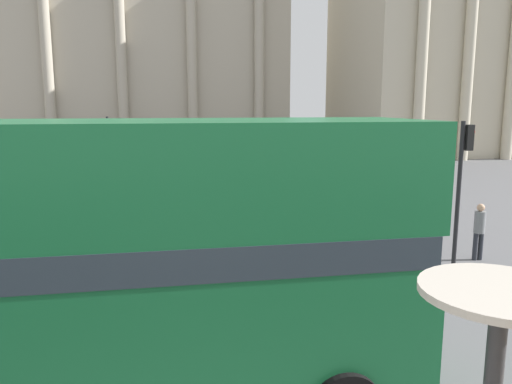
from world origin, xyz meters
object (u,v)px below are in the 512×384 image
plaza_building_left (126,53)px  pedestrian_blue (126,248)px  plaza_building_right (503,31)px  traffic_light_mid (334,157)px  pedestrian_yellow (204,174)px  traffic_light_near (462,174)px  cafe_dining_table (497,337)px  double_decker_bus (36,263)px  traffic_light_far (110,147)px  pedestrian_grey (479,228)px  pedestrian_white (275,215)px

plaza_building_left → pedestrian_blue: size_ratio=19.03×
plaza_building_right → traffic_light_mid: bearing=-134.7°
pedestrian_blue → pedestrian_yellow: pedestrian_blue is taller
plaza_building_left → traffic_light_near: plaza_building_left is taller
cafe_dining_table → plaza_building_left: bearing=95.2°
plaza_building_left → pedestrian_yellow: plaza_building_left is taller
double_decker_bus → cafe_dining_table: bearing=-55.6°
cafe_dining_table → traffic_light_near: bearing=57.6°
double_decker_bus → pedestrian_blue: size_ratio=6.71×
traffic_light_mid → traffic_light_far: traffic_light_far is taller
double_decker_bus → traffic_light_near: (9.86, 5.26, 0.27)m
plaza_building_left → traffic_light_mid: size_ratio=8.02×
plaza_building_right → pedestrian_yellow: size_ratio=19.29×
pedestrian_grey → pedestrian_white: bearing=-49.6°
pedestrian_blue → plaza_building_left: bearing=-76.4°
cafe_dining_table → pedestrian_white: cafe_dining_table is taller
traffic_light_mid → pedestrian_blue: 9.93m
traffic_light_near → plaza_building_right: bearing=53.1°
plaza_building_right → traffic_light_mid: size_ratio=8.11×
pedestrian_yellow → plaza_building_right: bearing=-31.3°
traffic_light_mid → traffic_light_far: 10.67m
plaza_building_right → pedestrian_blue: bearing=-136.2°
traffic_light_mid → traffic_light_far: bearing=149.0°
plaza_building_right → pedestrian_yellow: (-30.87, -18.80, -10.82)m
pedestrian_grey → pedestrian_yellow: 15.44m
pedestrian_grey → pedestrian_yellow: (-7.06, 13.74, -0.05)m
pedestrian_white → plaza_building_left: bearing=128.3°
double_decker_bus → pedestrian_yellow: size_ratio=6.72×
double_decker_bus → traffic_light_far: bearing=98.0°
plaza_building_left → double_decker_bus: bearing=-88.0°
plaza_building_right → pedestrian_grey: plaza_building_right is taller
traffic_light_near → pedestrian_yellow: traffic_light_near is taller
double_decker_bus → traffic_light_mid: (8.45, 11.86, 0.11)m
double_decker_bus → traffic_light_far: (-0.69, 17.35, 0.21)m
plaza_building_left → traffic_light_far: 29.24m
traffic_light_mid → pedestrian_grey: size_ratio=2.27×
pedestrian_white → pedestrian_yellow: pedestrian_white is taller
traffic_light_mid → traffic_light_far: (-9.15, 5.50, 0.09)m
traffic_light_near → traffic_light_mid: size_ratio=1.07×
plaza_building_right → double_decker_bus: bearing=-132.1°
plaza_building_left → traffic_light_far: size_ratio=7.72×
plaza_building_left → plaza_building_right: (36.39, -7.28, 2.03)m
double_decker_bus → cafe_dining_table: double_decker_bus is taller
plaza_building_right → traffic_light_mid: plaza_building_right is taller
cafe_dining_table → double_decker_bus: bearing=118.7°
cafe_dining_table → plaza_building_right: 54.80m
traffic_light_far → pedestrian_yellow: 5.40m
double_decker_bus → pedestrian_white: bearing=63.9°
cafe_dining_table → pedestrian_blue: (-2.26, 11.30, -2.78)m
traffic_light_mid → pedestrian_yellow: (-4.55, 7.76, -1.60)m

